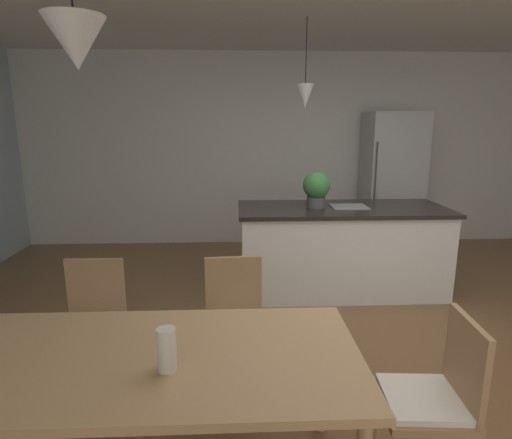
{
  "coord_description": "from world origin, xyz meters",
  "views": [
    {
      "loc": [
        -0.99,
        -2.88,
        1.74
      ],
      "look_at": [
        -0.85,
        0.4,
        0.99
      ],
      "focal_mm": 29.59,
      "sensor_mm": 36.0,
      "label": 1
    }
  ],
  "objects_px": {
    "dining_table": "(131,368)",
    "chair_kitchen_end": "(434,397)",
    "chair_far_right": "(235,321)",
    "refrigerator": "(391,182)",
    "vase_on_dining_table": "(167,350)",
    "chair_far_left": "(91,323)",
    "kitchen_island": "(340,248)",
    "potted_plant_on_island": "(316,188)"
  },
  "relations": [
    {
      "from": "chair_kitchen_end",
      "to": "potted_plant_on_island",
      "type": "distance_m",
      "value": 2.54
    },
    {
      "from": "chair_far_left",
      "to": "kitchen_island",
      "type": "xyz_separation_m",
      "value": [
        2.02,
        1.63,
        -0.01
      ]
    },
    {
      "from": "kitchen_island",
      "to": "refrigerator",
      "type": "relative_size",
      "value": 1.13
    },
    {
      "from": "kitchen_island",
      "to": "potted_plant_on_island",
      "type": "bearing_deg",
      "value": 180.0
    },
    {
      "from": "chair_far_left",
      "to": "vase_on_dining_table",
      "type": "relative_size",
      "value": 4.62
    },
    {
      "from": "kitchen_island",
      "to": "chair_kitchen_end",
      "type": "bearing_deg",
      "value": -93.49
    },
    {
      "from": "chair_far_right",
      "to": "refrigerator",
      "type": "height_order",
      "value": "refrigerator"
    },
    {
      "from": "dining_table",
      "to": "refrigerator",
      "type": "height_order",
      "value": "refrigerator"
    },
    {
      "from": "chair_far_right",
      "to": "potted_plant_on_island",
      "type": "relative_size",
      "value": 2.41
    },
    {
      "from": "vase_on_dining_table",
      "to": "chair_far_right",
      "type": "bearing_deg",
      "value": 73.91
    },
    {
      "from": "dining_table",
      "to": "refrigerator",
      "type": "bearing_deg",
      "value": 56.83
    },
    {
      "from": "chair_kitchen_end",
      "to": "kitchen_island",
      "type": "distance_m",
      "value": 2.47
    },
    {
      "from": "refrigerator",
      "to": "vase_on_dining_table",
      "type": "distance_m",
      "value": 4.81
    },
    {
      "from": "chair_far_left",
      "to": "vase_on_dining_table",
      "type": "distance_m",
      "value": 1.21
    },
    {
      "from": "dining_table",
      "to": "chair_far_right",
      "type": "distance_m",
      "value": 0.97
    },
    {
      "from": "refrigerator",
      "to": "potted_plant_on_island",
      "type": "relative_size",
      "value": 5.2
    },
    {
      "from": "kitchen_island",
      "to": "potted_plant_on_island",
      "type": "distance_m",
      "value": 0.69
    },
    {
      "from": "dining_table",
      "to": "kitchen_island",
      "type": "relative_size",
      "value": 0.98
    },
    {
      "from": "dining_table",
      "to": "chair_far_left",
      "type": "xyz_separation_m",
      "value": [
        -0.47,
        0.83,
        -0.19
      ]
    },
    {
      "from": "potted_plant_on_island",
      "to": "chair_far_right",
      "type": "bearing_deg",
      "value": -116.69
    },
    {
      "from": "refrigerator",
      "to": "potted_plant_on_island",
      "type": "bearing_deg",
      "value": -130.72
    },
    {
      "from": "chair_far_left",
      "to": "chair_far_right",
      "type": "bearing_deg",
      "value": -0.01
    },
    {
      "from": "vase_on_dining_table",
      "to": "kitchen_island",
      "type": "bearing_deg",
      "value": 62.06
    },
    {
      "from": "refrigerator",
      "to": "dining_table",
      "type": "bearing_deg",
      "value": -123.17
    },
    {
      "from": "dining_table",
      "to": "kitchen_island",
      "type": "height_order",
      "value": "kitchen_island"
    },
    {
      "from": "vase_on_dining_table",
      "to": "refrigerator",
      "type": "bearing_deg",
      "value": 59.53
    },
    {
      "from": "dining_table",
      "to": "chair_kitchen_end",
      "type": "height_order",
      "value": "chair_kitchen_end"
    },
    {
      "from": "potted_plant_on_island",
      "to": "vase_on_dining_table",
      "type": "relative_size",
      "value": 1.92
    },
    {
      "from": "chair_far_right",
      "to": "kitchen_island",
      "type": "distance_m",
      "value": 1.96
    },
    {
      "from": "chair_kitchen_end",
      "to": "refrigerator",
      "type": "xyz_separation_m",
      "value": [
        1.22,
        4.02,
        0.47
      ]
    },
    {
      "from": "chair_kitchen_end",
      "to": "chair_far_right",
      "type": "xyz_separation_m",
      "value": [
        -0.94,
        0.83,
        0.0
      ]
    },
    {
      "from": "chair_far_left",
      "to": "refrigerator",
      "type": "relative_size",
      "value": 0.46
    },
    {
      "from": "chair_far_left",
      "to": "potted_plant_on_island",
      "type": "height_order",
      "value": "potted_plant_on_island"
    },
    {
      "from": "refrigerator",
      "to": "potted_plant_on_island",
      "type": "xyz_separation_m",
      "value": [
        -1.34,
        -1.56,
        0.16
      ]
    },
    {
      "from": "dining_table",
      "to": "vase_on_dining_table",
      "type": "height_order",
      "value": "vase_on_dining_table"
    },
    {
      "from": "dining_table",
      "to": "chair_kitchen_end",
      "type": "bearing_deg",
      "value": -0.14
    },
    {
      "from": "chair_kitchen_end",
      "to": "chair_far_right",
      "type": "height_order",
      "value": "same"
    },
    {
      "from": "dining_table",
      "to": "potted_plant_on_island",
      "type": "bearing_deg",
      "value": 62.44
    },
    {
      "from": "vase_on_dining_table",
      "to": "chair_kitchen_end",
      "type": "bearing_deg",
      "value": 5.66
    },
    {
      "from": "dining_table",
      "to": "potted_plant_on_island",
      "type": "relative_size",
      "value": 5.74
    },
    {
      "from": "chair_far_left",
      "to": "kitchen_island",
      "type": "distance_m",
      "value": 2.6
    },
    {
      "from": "chair_far_left",
      "to": "dining_table",
      "type": "bearing_deg",
      "value": -60.64
    }
  ]
}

